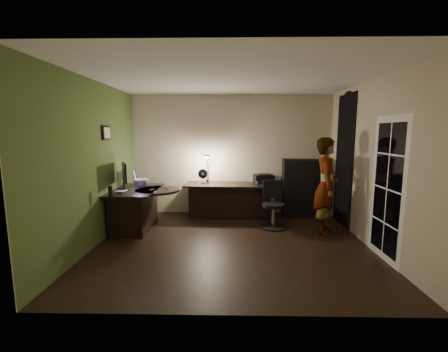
{
  "coord_description": "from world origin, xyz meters",
  "views": [
    {
      "loc": [
        -0.02,
        -4.83,
        1.86
      ],
      "look_at": [
        -0.15,
        1.05,
        1.0
      ],
      "focal_mm": 24.0,
      "sensor_mm": 36.0,
      "label": 1
    }
  ],
  "objects_px": {
    "desk_left": "(137,209)",
    "monitor": "(124,180)",
    "desk_right": "(231,201)",
    "person": "(326,186)",
    "cabinet": "(302,188)",
    "office_chair": "(274,205)"
  },
  "relations": [
    {
      "from": "desk_left",
      "to": "monitor",
      "type": "bearing_deg",
      "value": -144.16
    },
    {
      "from": "desk_left",
      "to": "monitor",
      "type": "height_order",
      "value": "monitor"
    },
    {
      "from": "desk_left",
      "to": "office_chair",
      "type": "relative_size",
      "value": 1.48
    },
    {
      "from": "monitor",
      "to": "office_chair",
      "type": "xyz_separation_m",
      "value": [
        2.83,
        0.25,
        -0.52
      ]
    },
    {
      "from": "desk_left",
      "to": "monitor",
      "type": "relative_size",
      "value": 2.46
    },
    {
      "from": "desk_right",
      "to": "person",
      "type": "relative_size",
      "value": 1.13
    },
    {
      "from": "cabinet",
      "to": "office_chair",
      "type": "xyz_separation_m",
      "value": [
        -0.75,
        -0.9,
        -0.18
      ]
    },
    {
      "from": "desk_left",
      "to": "desk_right",
      "type": "bearing_deg",
      "value": 25.11
    },
    {
      "from": "desk_right",
      "to": "person",
      "type": "height_order",
      "value": "person"
    },
    {
      "from": "cabinet",
      "to": "desk_left",
      "type": "bearing_deg",
      "value": -160.99
    },
    {
      "from": "monitor",
      "to": "office_chair",
      "type": "distance_m",
      "value": 2.89
    },
    {
      "from": "cabinet",
      "to": "office_chair",
      "type": "relative_size",
      "value": 1.39
    },
    {
      "from": "desk_left",
      "to": "desk_right",
      "type": "distance_m",
      "value": 2.0
    },
    {
      "from": "desk_right",
      "to": "monitor",
      "type": "height_order",
      "value": "monitor"
    },
    {
      "from": "monitor",
      "to": "person",
      "type": "xyz_separation_m",
      "value": [
        3.74,
        -0.01,
        -0.1
      ]
    },
    {
      "from": "cabinet",
      "to": "monitor",
      "type": "height_order",
      "value": "cabinet"
    },
    {
      "from": "desk_right",
      "to": "person",
      "type": "distance_m",
      "value": 2.07
    },
    {
      "from": "desk_right",
      "to": "desk_left",
      "type": "bearing_deg",
      "value": -152.42
    },
    {
      "from": "desk_left",
      "to": "office_chair",
      "type": "bearing_deg",
      "value": 2.78
    },
    {
      "from": "desk_left",
      "to": "monitor",
      "type": "distance_m",
      "value": 0.63
    },
    {
      "from": "office_chair",
      "to": "cabinet",
      "type": "bearing_deg",
      "value": 50.95
    },
    {
      "from": "cabinet",
      "to": "monitor",
      "type": "bearing_deg",
      "value": -159.89
    }
  ]
}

